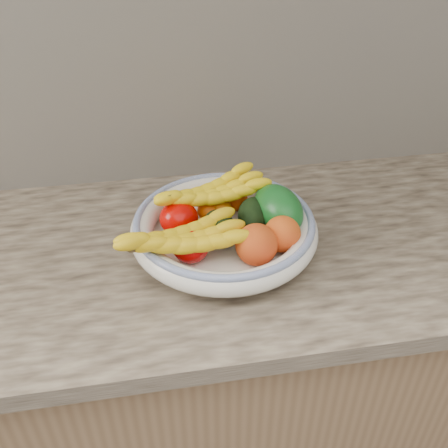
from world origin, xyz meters
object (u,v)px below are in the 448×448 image
(fruit_bowl, at_px, (224,228))
(banana_bunch_back, at_px, (211,196))
(green_mango, at_px, (278,209))
(banana_bunch_front, at_px, (183,242))

(fruit_bowl, xyz_separation_m, banana_bunch_back, (-0.02, 0.07, 0.04))
(green_mango, xyz_separation_m, banana_bunch_front, (-0.21, -0.09, 0.01))
(fruit_bowl, relative_size, banana_bunch_back, 1.46)
(fruit_bowl, relative_size, green_mango, 2.84)
(fruit_bowl, height_order, banana_bunch_front, banana_bunch_front)
(green_mango, relative_size, banana_bunch_back, 0.51)
(green_mango, xyz_separation_m, banana_bunch_back, (-0.13, 0.06, 0.01))
(green_mango, height_order, banana_bunch_front, green_mango)
(green_mango, bearing_deg, banana_bunch_back, 139.07)
(banana_bunch_front, bearing_deg, green_mango, 9.25)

